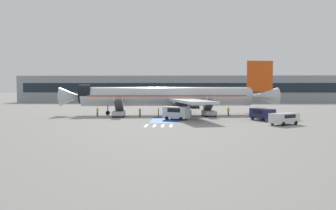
{
  "coord_description": "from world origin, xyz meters",
  "views": [
    {
      "loc": [
        3.06,
        -66.82,
        5.44
      ],
      "look_at": [
        1.02,
        -1.38,
        2.05
      ],
      "focal_mm": 35.0,
      "sensor_mm": 36.0,
      "label": 1
    }
  ],
  "objects_px": {
    "ground_crew_1": "(140,112)",
    "boarding_stairs_forward": "(119,112)",
    "airliner": "(171,97)",
    "boarding_stairs_aft": "(209,111)",
    "service_van_2": "(176,112)",
    "ground_crew_3": "(158,112)",
    "fuel_tanker": "(194,101)",
    "ground_crew_0": "(97,111)",
    "ground_crew_2": "(228,111)",
    "service_van_1": "(262,113)",
    "terminal_building": "(183,89)",
    "service_van_0": "(284,118)"
  },
  "relations": [
    {
      "from": "boarding_stairs_forward",
      "to": "ground_crew_1",
      "type": "xyz_separation_m",
      "value": [
        4.03,
        -0.19,
        -0.03
      ]
    },
    {
      "from": "ground_crew_3",
      "to": "boarding_stairs_forward",
      "type": "bearing_deg",
      "value": -94.84
    },
    {
      "from": "airliner",
      "to": "ground_crew_1",
      "type": "xyz_separation_m",
      "value": [
        -5.64,
        -5.65,
        -2.75
      ]
    },
    {
      "from": "ground_crew_0",
      "to": "terminal_building",
      "type": "relative_size",
      "value": 0.01
    },
    {
      "from": "airliner",
      "to": "service_van_2",
      "type": "bearing_deg",
      "value": -179.37
    },
    {
      "from": "boarding_stairs_aft",
      "to": "terminal_building",
      "type": "height_order",
      "value": "terminal_building"
    },
    {
      "from": "ground_crew_2",
      "to": "boarding_stairs_forward",
      "type": "bearing_deg",
      "value": -113.68
    },
    {
      "from": "service_van_0",
      "to": "service_van_1",
      "type": "relative_size",
      "value": 1.01
    },
    {
      "from": "service_van_2",
      "to": "terminal_building",
      "type": "bearing_deg",
      "value": 24.65
    },
    {
      "from": "boarding_stairs_aft",
      "to": "service_van_2",
      "type": "bearing_deg",
      "value": -135.66
    },
    {
      "from": "ground_crew_1",
      "to": "ground_crew_3",
      "type": "relative_size",
      "value": 1.05
    },
    {
      "from": "service_van_2",
      "to": "ground_crew_3",
      "type": "height_order",
      "value": "service_van_2"
    },
    {
      "from": "service_van_2",
      "to": "ground_crew_0",
      "type": "distance_m",
      "value": 16.79
    },
    {
      "from": "ground_crew_1",
      "to": "fuel_tanker",
      "type": "bearing_deg",
      "value": -118.41
    },
    {
      "from": "ground_crew_1",
      "to": "service_van_1",
      "type": "bearing_deg",
      "value": 156.21
    },
    {
      "from": "ground_crew_1",
      "to": "service_van_0",
      "type": "bearing_deg",
      "value": 142.83
    },
    {
      "from": "service_van_1",
      "to": "service_van_0",
      "type": "bearing_deg",
      "value": -102.84
    },
    {
      "from": "boarding_stairs_forward",
      "to": "ground_crew_3",
      "type": "relative_size",
      "value": 3.37
    },
    {
      "from": "fuel_tanker",
      "to": "boarding_stairs_aft",
      "type": "bearing_deg",
      "value": -87.42
    },
    {
      "from": "service_van_1",
      "to": "ground_crew_1",
      "type": "relative_size",
      "value": 2.9
    },
    {
      "from": "service_van_2",
      "to": "ground_crew_1",
      "type": "bearing_deg",
      "value": 77.35
    },
    {
      "from": "service_van_1",
      "to": "boarding_stairs_aft",
      "type": "bearing_deg",
      "value": 110.53
    },
    {
      "from": "service_van_2",
      "to": "terminal_building",
      "type": "distance_m",
      "value": 73.19
    },
    {
      "from": "ground_crew_3",
      "to": "terminal_building",
      "type": "distance_m",
      "value": 67.73
    },
    {
      "from": "airliner",
      "to": "boarding_stairs_aft",
      "type": "xyz_separation_m",
      "value": [
        7.51,
        -3.75,
        -2.72
      ]
    },
    {
      "from": "service_van_0",
      "to": "airliner",
      "type": "bearing_deg",
      "value": -171.63
    },
    {
      "from": "airliner",
      "to": "service_van_1",
      "type": "relative_size",
      "value": 9.21
    },
    {
      "from": "boarding_stairs_aft",
      "to": "ground_crew_3",
      "type": "relative_size",
      "value": 3.37
    },
    {
      "from": "ground_crew_2",
      "to": "ground_crew_1",
      "type": "bearing_deg",
      "value": -111.27
    },
    {
      "from": "airliner",
      "to": "fuel_tanker",
      "type": "xyz_separation_m",
      "value": [
        5.99,
        25.72,
        -2.02
      ]
    },
    {
      "from": "airliner",
      "to": "ground_crew_0",
      "type": "bearing_deg",
      "value": 101.42
    },
    {
      "from": "ground_crew_0",
      "to": "terminal_building",
      "type": "height_order",
      "value": "terminal_building"
    },
    {
      "from": "boarding_stairs_forward",
      "to": "fuel_tanker",
      "type": "relative_size",
      "value": 0.51
    },
    {
      "from": "airliner",
      "to": "boarding_stairs_forward",
      "type": "height_order",
      "value": "airliner"
    },
    {
      "from": "boarding_stairs_aft",
      "to": "service_van_2",
      "type": "distance_m",
      "value": 9.77
    },
    {
      "from": "ground_crew_3",
      "to": "service_van_2",
      "type": "bearing_deg",
      "value": 26.59
    },
    {
      "from": "service_van_0",
      "to": "ground_crew_3",
      "type": "xyz_separation_m",
      "value": [
        -19.36,
        12.82,
        -0.15
      ]
    },
    {
      "from": "boarding_stairs_forward",
      "to": "service_van_1",
      "type": "height_order",
      "value": "boarding_stairs_forward"
    },
    {
      "from": "fuel_tanker",
      "to": "ground_crew_3",
      "type": "xyz_separation_m",
      "value": [
        -8.14,
        -31.27,
        -0.77
      ]
    },
    {
      "from": "ground_crew_0",
      "to": "ground_crew_2",
      "type": "relative_size",
      "value": 0.95
    },
    {
      "from": "boarding_stairs_aft",
      "to": "fuel_tanker",
      "type": "bearing_deg",
      "value": 87.26
    },
    {
      "from": "boarding_stairs_aft",
      "to": "ground_crew_2",
      "type": "xyz_separation_m",
      "value": [
        3.9,
        1.17,
        0.0
      ]
    },
    {
      "from": "fuel_tanker",
      "to": "ground_crew_1",
      "type": "xyz_separation_m",
      "value": [
        -11.63,
        -31.38,
        -0.73
      ]
    },
    {
      "from": "ground_crew_1",
      "to": "boarding_stairs_forward",
      "type": "bearing_deg",
      "value": -10.71
    },
    {
      "from": "ground_crew_1",
      "to": "ground_crew_2",
      "type": "height_order",
      "value": "ground_crew_2"
    },
    {
      "from": "service_van_1",
      "to": "terminal_building",
      "type": "xyz_separation_m",
      "value": [
        -12.3,
        73.49,
        3.86
      ]
    },
    {
      "from": "boarding_stairs_aft",
      "to": "ground_crew_2",
      "type": "distance_m",
      "value": 4.07
    },
    {
      "from": "ground_crew_3",
      "to": "terminal_building",
      "type": "bearing_deg",
      "value": 171.03
    },
    {
      "from": "service_van_2",
      "to": "ground_crew_0",
      "type": "xyz_separation_m",
      "value": [
        -15.3,
        6.9,
        -0.41
      ]
    },
    {
      "from": "fuel_tanker",
      "to": "service_van_0",
      "type": "relative_size",
      "value": 2.14
    }
  ]
}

